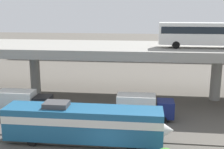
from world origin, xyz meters
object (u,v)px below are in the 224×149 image
Objects in this scene: train_locomotive at (91,123)px; parked_car_2 at (156,49)px; parked_car_0 at (126,49)px; service_truck_west at (23,102)px; parked_car_3 at (59,48)px; transit_bus_on_overpass at (204,33)px; parked_car_1 at (83,49)px; service_truck_east at (143,106)px.

train_locomotive is 3.55× the size of parked_car_2.
parked_car_2 is (8.11, 1.05, 0.00)m from parked_car_0.
parked_car_3 is at bearing 101.18° from service_truck_west.
transit_bus_on_overpass is 2.56× the size of parked_car_2.
parked_car_1 is at bearing -7.82° from parked_car_3.
train_locomotive is at bearing -70.08° from parked_car_3.
transit_bus_on_overpass is 50.31m from parked_car_3.
service_truck_west is at bearing -102.39° from parked_car_0.
train_locomotive reaches higher than parked_car_2.
train_locomotive is at bearing 81.49° from parked_car_2.
transit_bus_on_overpass is at bearing -70.97° from parked_car_0.
parked_car_1 is (-24.91, 37.12, -7.69)m from transit_bus_on_overpass.
parked_car_1 is (-11.84, -0.77, -0.00)m from parked_car_0.
transit_bus_on_overpass is at bearing 48.02° from train_locomotive.
parked_car_2 is at bearing 1.80° from parked_car_3.
parked_car_0 and parked_car_3 have the same top height.
parked_car_0 is (9.92, 45.17, 0.58)m from service_truck_west.
transit_bus_on_overpass reaches higher than parked_car_1.
service_truck_west is (-10.05, 7.10, -0.55)m from train_locomotive.
parked_car_1 is 0.91× the size of parked_car_3.
service_truck_west reaches higher than parked_car_0.
service_truck_east is 1.53× the size of parked_car_3.
transit_bus_on_overpass is (12.94, 14.39, 7.72)m from train_locomotive.
parked_car_3 is at bearing 130.00° from transit_bus_on_overpass.
parked_car_0 is at bearing 96.58° from service_truck_east.
transit_bus_on_overpass is 25.50m from service_truck_west.
service_truck_east reaches higher than parked_car_0.
parked_car_0 is 18.89m from parked_car_3.
parked_car_2 is at bearing -174.79° from parked_car_1.
transit_bus_on_overpass is 40.00m from parked_car_2.
parked_car_3 is at bearing 109.92° from train_locomotive.
parked_car_3 is (-18.89, 0.20, 0.00)m from parked_car_0.
parked_car_0 is (-13.07, 37.88, -7.69)m from transit_bus_on_overpass.
train_locomotive is 53.92m from parked_car_2.
parked_car_0 is 11.86m from parked_car_1.
service_truck_east reaches higher than parked_car_1.
parked_car_0 is at bearing -176.29° from parked_car_1.
service_truck_west is at bearing -162.41° from transit_bus_on_overpass.
parked_car_0 is at bearing 7.39° from parked_car_2.
service_truck_west reaches higher than parked_car_3.
transit_bus_on_overpass is 40.81m from parked_car_0.
parked_car_1 is at bearing 92.47° from service_truck_west.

